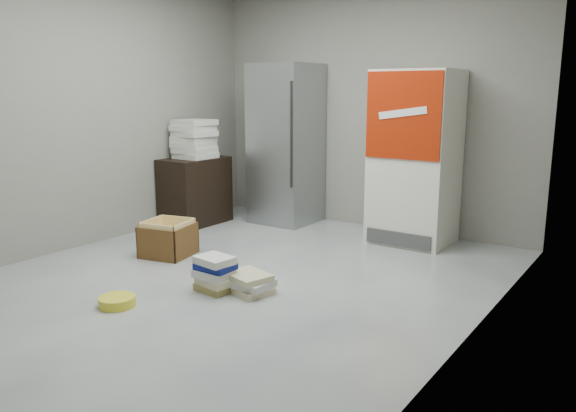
% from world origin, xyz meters
% --- Properties ---
extents(ground, '(5.00, 5.00, 0.00)m').
position_xyz_m(ground, '(0.00, 0.00, 0.00)').
color(ground, '#B8B8B4').
rests_on(ground, ground).
extents(room_shell, '(4.04, 5.04, 2.82)m').
position_xyz_m(room_shell, '(0.00, 0.00, 1.80)').
color(room_shell, gray).
rests_on(room_shell, ground).
extents(steel_fridge, '(0.70, 0.72, 1.90)m').
position_xyz_m(steel_fridge, '(-0.90, 2.13, 0.95)').
color(steel_fridge, '#96999D').
rests_on(steel_fridge, ground).
extents(coke_cooler, '(0.80, 0.73, 1.80)m').
position_xyz_m(coke_cooler, '(0.75, 2.12, 0.90)').
color(coke_cooler, silver).
rests_on(coke_cooler, ground).
extents(wood_shelf, '(0.50, 0.80, 0.80)m').
position_xyz_m(wood_shelf, '(-1.73, 1.40, 0.40)').
color(wood_shelf, black).
rests_on(wood_shelf, ground).
extents(supply_box_stack, '(0.45, 0.43, 0.45)m').
position_xyz_m(supply_box_stack, '(-1.72, 1.40, 1.03)').
color(supply_box_stack, silver).
rests_on(supply_box_stack, wood_shelf).
extents(phonebook_stack_main, '(0.34, 0.28, 0.29)m').
position_xyz_m(phonebook_stack_main, '(0.05, -0.23, 0.15)').
color(phonebook_stack_main, olive).
rests_on(phonebook_stack_main, ground).
extents(phonebook_stack_side, '(0.42, 0.36, 0.16)m').
position_xyz_m(phonebook_stack_side, '(0.30, -0.09, 0.08)').
color(phonebook_stack_side, '#C1B48A').
rests_on(phonebook_stack_side, ground).
extents(cardboard_box, '(0.52, 0.52, 0.35)m').
position_xyz_m(cardboard_box, '(-1.00, 0.26, 0.14)').
color(cardboard_box, yellow).
rests_on(cardboard_box, ground).
extents(bucket_lid, '(0.36, 0.36, 0.07)m').
position_xyz_m(bucket_lid, '(-0.34, -0.89, 0.04)').
color(bucket_lid, yellow).
rests_on(bucket_lid, ground).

